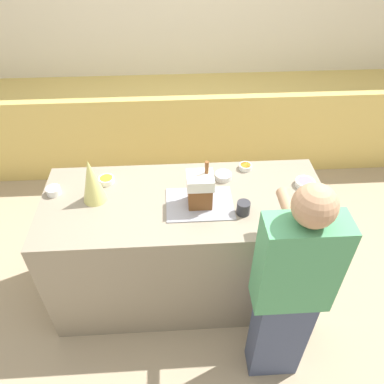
# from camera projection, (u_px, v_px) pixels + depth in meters

# --- Properties ---
(ground_plane) EXTENTS (12.00, 12.00, 0.00)m
(ground_plane) POSITION_uv_depth(u_px,v_px,m) (186.00, 285.00, 3.02)
(ground_plane) COLOR tan
(wall_back) EXTENTS (8.00, 0.05, 2.60)m
(wall_back) POSITION_uv_depth(u_px,v_px,m) (175.00, 34.00, 3.75)
(wall_back) COLOR beige
(wall_back) RESTS_ON ground_plane
(back_cabinet_block) EXTENTS (6.00, 0.60, 0.89)m
(back_cabinet_block) POSITION_uv_depth(u_px,v_px,m) (178.00, 125.00, 4.05)
(back_cabinet_block) COLOR #DBBC60
(back_cabinet_block) RESTS_ON ground_plane
(kitchen_island) EXTENTS (1.87, 0.78, 0.93)m
(kitchen_island) POSITION_uv_depth(u_px,v_px,m) (186.00, 247.00, 2.71)
(kitchen_island) COLOR gray
(kitchen_island) RESTS_ON ground_plane
(baking_tray) EXTENTS (0.42, 0.32, 0.01)m
(baking_tray) POSITION_uv_depth(u_px,v_px,m) (200.00, 204.00, 2.37)
(baking_tray) COLOR #9E9EA8
(baking_tray) RESTS_ON kitchen_island
(gingerbread_house) EXTENTS (0.16, 0.15, 0.31)m
(gingerbread_house) POSITION_uv_depth(u_px,v_px,m) (200.00, 189.00, 2.29)
(gingerbread_house) COLOR brown
(gingerbread_house) RESTS_ON baking_tray
(decorative_tree) EXTENTS (0.15, 0.15, 0.31)m
(decorative_tree) POSITION_uv_depth(u_px,v_px,m) (92.00, 181.00, 2.32)
(decorative_tree) COLOR #DBD675
(decorative_tree) RESTS_ON kitchen_island
(candy_bowl_far_left) EXTENTS (0.11, 0.11, 0.04)m
(candy_bowl_far_left) POSITION_uv_depth(u_px,v_px,m) (106.00, 180.00, 2.53)
(candy_bowl_far_left) COLOR white
(candy_bowl_far_left) RESTS_ON kitchen_island
(candy_bowl_behind_tray) EXTENTS (0.13, 0.13, 0.04)m
(candy_bowl_behind_tray) POSITION_uv_depth(u_px,v_px,m) (305.00, 183.00, 2.51)
(candy_bowl_behind_tray) COLOR white
(candy_bowl_behind_tray) RESTS_ON kitchen_island
(candy_bowl_near_tray_left) EXTENTS (0.09, 0.09, 0.05)m
(candy_bowl_near_tray_left) POSITION_uv_depth(u_px,v_px,m) (54.00, 190.00, 2.44)
(candy_bowl_near_tray_left) COLOR white
(candy_bowl_near_tray_left) RESTS_ON kitchen_island
(candy_bowl_center_rear) EXTENTS (0.11, 0.11, 0.04)m
(candy_bowl_center_rear) POSITION_uv_depth(u_px,v_px,m) (223.00, 176.00, 2.56)
(candy_bowl_center_rear) COLOR silver
(candy_bowl_center_rear) RESTS_ON kitchen_island
(candy_bowl_near_tray_right) EXTENTS (0.09, 0.09, 0.04)m
(candy_bowl_near_tray_right) POSITION_uv_depth(u_px,v_px,m) (245.00, 167.00, 2.65)
(candy_bowl_near_tray_right) COLOR white
(candy_bowl_near_tray_right) RESTS_ON kitchen_island
(mug) EXTENTS (0.08, 0.08, 0.09)m
(mug) POSITION_uv_depth(u_px,v_px,m) (243.00, 208.00, 2.29)
(mug) COLOR #2D2D33
(mug) RESTS_ON kitchen_island
(person) EXTENTS (0.41, 0.51, 1.55)m
(person) POSITION_uv_depth(u_px,v_px,m) (289.00, 293.00, 2.02)
(person) COLOR #424C6B
(person) RESTS_ON ground_plane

